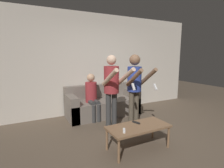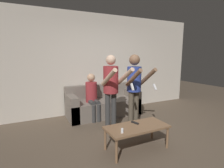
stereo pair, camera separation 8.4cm
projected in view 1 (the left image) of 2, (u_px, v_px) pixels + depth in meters
ground_plane at (144, 143)px, 3.19m from camera, size 14.00×14.00×0.00m
wall_back at (97, 64)px, 4.88m from camera, size 6.40×0.06×2.70m
couch at (103, 105)px, 4.67m from camera, size 1.90×0.77×0.79m
person_standing_left at (112, 86)px, 3.48m from camera, size 0.42×0.72×1.59m
person_standing_right at (135, 83)px, 3.73m from camera, size 0.42×0.68×1.61m
person_seated at (92, 95)px, 4.33m from camera, size 0.29×0.52×1.14m
coffee_table at (138, 128)px, 2.95m from camera, size 1.07×0.49×0.41m
remote_near at (124, 130)px, 2.73m from camera, size 0.11×0.15×0.02m
remote_far at (136, 122)px, 3.05m from camera, size 0.08×0.15×0.02m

